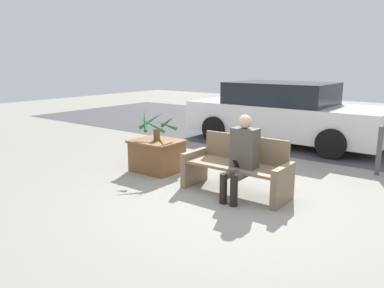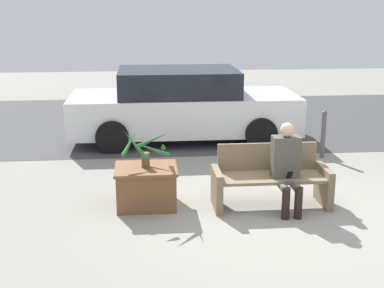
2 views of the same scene
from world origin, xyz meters
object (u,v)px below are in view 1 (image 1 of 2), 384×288
Objects in this scene: bench at (237,167)px; parked_car at (284,113)px; planter_box at (157,154)px; potted_plant at (156,125)px; bollard_post at (379,150)px; person_seated at (242,154)px.

bench is 0.35× the size of parked_car.
planter_box is at bearing 176.14° from bench.
planter_box is at bearing 130.60° from potted_plant.
bollard_post is (2.39, -1.53, -0.25)m from parked_car.
bench is at bearing -124.08° from bollard_post.
planter_box is 3.69m from parked_car.
parked_car is (-1.09, 3.89, 0.06)m from person_seated.
person_seated is (0.17, -0.18, 0.26)m from bench.
planter_box is 0.19× the size of parked_car.
parked_car is at bearing 105.67° from person_seated.
person_seated is 1.41× the size of planter_box.
person_seated is at bearing -74.33° from parked_car.
parked_car is (0.75, 3.60, -0.13)m from potted_plant.
parked_car is (0.76, 3.59, 0.40)m from planter_box.
potted_plant is at bearing -101.78° from parked_car.
bench is at bearing -3.86° from planter_box.
planter_box is 3.76m from bollard_post.
planter_box is (-1.85, 0.30, -0.34)m from person_seated.
person_seated reaches higher than bench.
parked_car reaches higher than bollard_post.
parked_car is (-0.92, 3.70, 0.32)m from bench.
bollard_post is at bearing 33.16° from planter_box.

